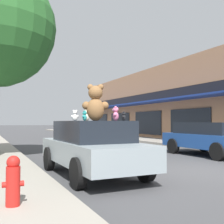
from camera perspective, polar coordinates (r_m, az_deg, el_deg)
ground_plane at (r=8.93m, az=17.21°, el=-11.43°), size 260.00×260.00×0.00m
plush_art_car at (r=7.82m, az=-4.08°, el=-6.96°), size 2.01×4.42×1.50m
teddy_bear_giant at (r=7.76m, az=-3.38°, el=1.80°), size 0.77×0.56×1.02m
teddy_bear_white at (r=8.15m, az=-7.54°, el=-0.74°), size 0.24×0.15×0.32m
teddy_bear_pink at (r=7.28m, az=0.73°, el=-0.36°), size 0.22×0.29×0.38m
teddy_bear_teal at (r=7.05m, az=-5.59°, el=-0.80°), size 0.17×0.18×0.25m
teddy_bear_purple at (r=8.38m, az=-3.66°, el=-0.66°), size 0.26×0.22×0.36m
teddy_bear_cream at (r=8.84m, az=-5.16°, el=-0.72°), size 0.26×0.23×0.36m
teddy_bear_black at (r=7.09m, az=2.39°, el=-0.86°), size 0.14×0.18×0.24m
teddy_bear_orange at (r=8.19m, az=-3.19°, el=-0.94°), size 0.20×0.15×0.27m
parked_car_far_center at (r=13.04m, az=19.25°, el=-4.83°), size 2.07×4.42×1.45m
fire_hydrant at (r=4.81m, az=-19.46°, el=-13.02°), size 0.33×0.22×0.79m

